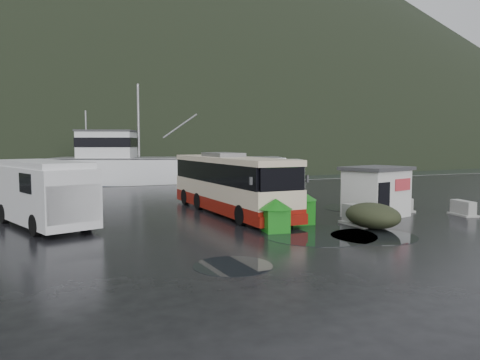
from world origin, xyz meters
name	(u,v)px	position (x,y,z in m)	size (l,w,h in m)	color
ground	(236,224)	(0.00, 0.00, 0.00)	(160.00, 160.00, 0.00)	black
harbor_water	(69,157)	(0.00, 110.00, 0.00)	(300.00, 180.00, 0.02)	black
quay_edge	(142,186)	(0.00, 20.00, 0.00)	(160.00, 0.60, 1.50)	#999993
headland	(72,150)	(10.00, 250.00, 0.00)	(780.00, 540.00, 570.00)	black
coach_bus	(230,213)	(1.02, 3.19, 0.00)	(2.76, 10.85, 3.06)	beige
white_van	(44,226)	(-7.76, 2.84, 0.00)	(2.31, 6.73, 2.82)	silver
waste_bin_left	(299,224)	(2.53, -1.09, 0.00)	(1.10, 1.10, 1.54)	#147114
waste_bin_right	(276,232)	(0.70, -2.36, 0.00)	(0.97, 0.97, 1.35)	#147114
dome_tent	(372,228)	(4.83, -3.19, 0.00)	(1.91, 2.68, 1.05)	#292E1B
ticket_kiosk	(376,216)	(7.01, -0.79, 0.00)	(3.09, 2.34, 2.41)	silver
jersey_barrier_a	(358,225)	(4.75, -2.38, 0.00)	(0.86, 1.73, 0.86)	#999993
jersey_barrier_b	(463,215)	(11.14, -2.26, 0.00)	(0.73, 1.46, 0.73)	#999993
jersey_barrier_c	(401,211)	(9.42, 0.13, 0.00)	(0.71, 1.42, 0.71)	#999993
fishing_trawler	(170,177)	(4.79, 28.64, 0.00)	(27.57, 6.03, 11.03)	silver
puddles	(335,229)	(3.30, -2.69, 0.01)	(13.64, 11.35, 0.01)	black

